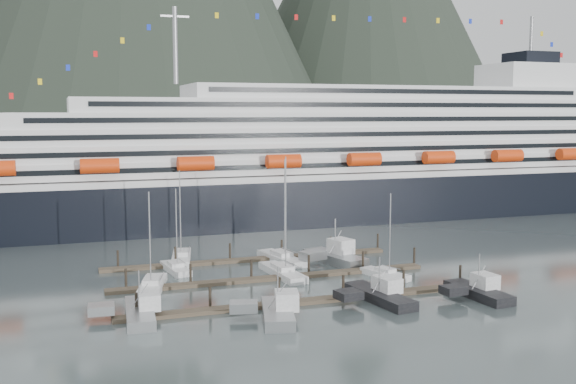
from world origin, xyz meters
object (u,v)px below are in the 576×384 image
object	(u,v)px
sailboat_a	(176,269)
trawler_b	(277,311)
sailboat_e	(181,258)
trawler_c	(378,295)
sailboat_h	(385,275)
trawler_a	(139,311)
trawler_d	(478,291)
trawler_e	(334,257)
sailboat_d	(282,273)
cruise_ship	(348,165)
sailboat_g	(281,259)
sailboat_b	(152,287)

from	to	relation	value
sailboat_a	trawler_b	world-z (taller)	sailboat_a
sailboat_e	trawler_c	distance (m)	37.85
trawler_c	sailboat_a	bearing A→B (deg)	32.98
sailboat_h	trawler_a	size ratio (longest dim) A/B	1.10
trawler_d	trawler_e	distance (m)	27.15
sailboat_a	sailboat_d	xyz separation A→B (m)	(14.75, -7.92, 0.04)
cruise_ship	trawler_e	world-z (taller)	cruise_ship
sailboat_e	trawler_b	bearing A→B (deg)	-159.55
sailboat_e	trawler_e	xyz separation A→B (m)	(23.43, -9.51, 0.54)
sailboat_g	sailboat_h	world-z (taller)	sailboat_g
sailboat_b	trawler_a	xyz separation A→B (m)	(-3.23, -12.38, 0.40)
cruise_ship	sailboat_d	bearing A→B (deg)	-123.33
sailboat_d	sailboat_b	bearing A→B (deg)	89.64
sailboat_h	trawler_d	distance (m)	15.26
sailboat_g	trawler_e	bearing A→B (deg)	-124.71
cruise_ship	sailboat_b	world-z (taller)	cruise_ship
trawler_c	trawler_d	xyz separation A→B (m)	(13.29, -2.71, 0.01)
sailboat_g	trawler_b	size ratio (longest dim) A/B	1.55
sailboat_e	trawler_c	size ratio (longest dim) A/B	1.22
sailboat_a	sailboat_h	xyz separation A→B (m)	(28.95, -13.72, -0.01)
sailboat_e	trawler_d	bearing A→B (deg)	-124.29
cruise_ship	trawler_c	bearing A→B (deg)	-110.79
sailboat_g	trawler_d	xyz separation A→B (m)	(17.96, -28.75, 0.38)
sailboat_d	trawler_a	world-z (taller)	sailboat_d
sailboat_d	trawler_c	xyz separation A→B (m)	(7.55, -16.82, 0.37)
sailboat_d	trawler_d	size ratio (longest dim) A/B	1.68
sailboat_a	trawler_a	distance (m)	23.53
trawler_a	sailboat_d	bearing A→B (deg)	-53.96
sailboat_h	sailboat_e	bearing A→B (deg)	31.70
trawler_a	trawler_e	xyz separation A→B (m)	(33.69, 19.88, 0.14)
sailboat_g	trawler_a	bearing A→B (deg)	121.33
sailboat_h	trawler_c	world-z (taller)	sailboat_h
cruise_ship	sailboat_h	bearing A→B (deg)	-108.56
sailboat_a	sailboat_g	world-z (taller)	sailboat_g
cruise_ship	sailboat_b	size ratio (longest dim) A/B	14.62
sailboat_h	trawler_d	bearing A→B (deg)	-174.37
sailboat_d	trawler_e	distance (m)	12.26
sailboat_b	sailboat_g	distance (m)	25.04
sailboat_b	trawler_b	distance (m)	21.78
sailboat_d	trawler_d	xyz separation A→B (m)	(20.84, -19.53, 0.38)
sailboat_a	sailboat_b	world-z (taller)	sailboat_b
sailboat_e	trawler_a	world-z (taller)	sailboat_e
cruise_ship	trawler_e	size ratio (longest dim) A/B	16.36
sailboat_g	trawler_b	distance (m)	30.69
sailboat_a	trawler_c	size ratio (longest dim) A/B	1.04
sailboat_h	trawler_b	bearing A→B (deg)	102.79
cruise_ship	trawler_a	distance (m)	85.93
sailboat_b	sailboat_e	distance (m)	18.40
cruise_ship	sailboat_a	world-z (taller)	cruise_ship
cruise_ship	sailboat_e	bearing A→B (deg)	-142.52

